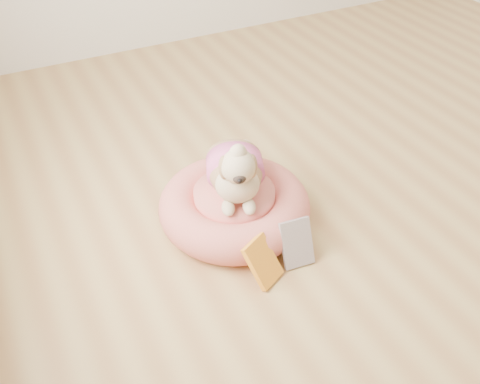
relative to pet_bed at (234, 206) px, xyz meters
name	(u,v)px	position (x,y,z in m)	size (l,w,h in m)	color
floor	(469,218)	(0.87, -0.43, -0.08)	(4.50, 4.50, 0.00)	#AA7A46
pet_bed	(234,206)	(0.00, 0.00, 0.00)	(0.61, 0.61, 0.16)	#D05A51
dog	(236,160)	(0.01, 0.00, 0.23)	(0.27, 0.40, 0.29)	brown
book_yellow	(263,262)	(-0.05, -0.33, 0.00)	(0.12, 0.02, 0.18)	yellow
book_white	(297,243)	(0.11, -0.31, 0.01)	(0.12, 0.02, 0.18)	white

